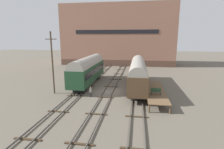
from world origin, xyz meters
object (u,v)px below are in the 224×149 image
at_px(person_worker, 91,91).
at_px(utility_pole, 52,62).
at_px(train_car_green, 88,69).
at_px(train_car_brown, 138,72).
at_px(bench, 156,91).

height_order(person_worker, utility_pole, utility_pole).
xyz_separation_m(train_car_green, person_worker, (2.45, -7.31, -2.05)).
height_order(train_car_green, utility_pole, utility_pole).
xyz_separation_m(person_worker, utility_pole, (-6.35, 0.98, 4.10)).
distance_m(train_car_brown, person_worker, 9.54).
relative_size(train_car_green, utility_pole, 1.54).
xyz_separation_m(bench, person_worker, (-9.54, 0.70, -0.61)).
bearing_deg(person_worker, bench, -4.21).
distance_m(train_car_brown, train_car_green, 9.52).
bearing_deg(train_car_brown, person_worker, -138.55).
distance_m(train_car_green, bench, 14.50).
bearing_deg(utility_pole, person_worker, -8.81).
bearing_deg(person_worker, train_car_green, 108.56).
height_order(train_car_brown, bench, train_car_brown).
xyz_separation_m(train_car_brown, person_worker, (-7.00, -6.18, -1.96)).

